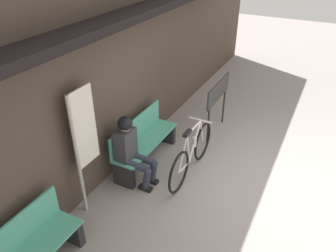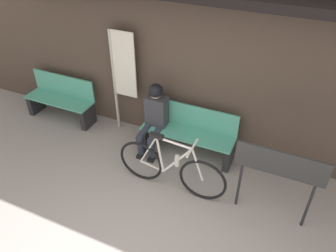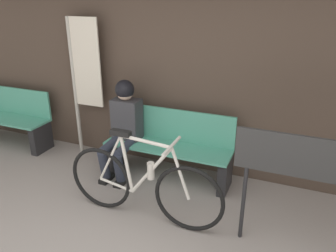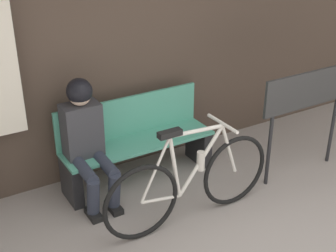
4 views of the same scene
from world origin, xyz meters
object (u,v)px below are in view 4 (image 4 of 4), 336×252
at_px(park_bench_near, 136,143).
at_px(person_seated, 86,134).
at_px(bicycle, 191,182).
at_px(signboard, 308,97).

distance_m(park_bench_near, person_seated, 0.63).
height_order(park_bench_near, bicycle, bicycle).
bearing_deg(park_bench_near, person_seated, -168.95).
xyz_separation_m(bicycle, signboard, (1.39, 0.09, 0.46)).
bearing_deg(person_seated, bicycle, -50.45).
bearing_deg(park_bench_near, signboard, -27.81).
height_order(bicycle, signboard, signboard).
relative_size(park_bench_near, signboard, 1.39).
distance_m(bicycle, signboard, 1.47).
height_order(person_seated, signboard, person_seated).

